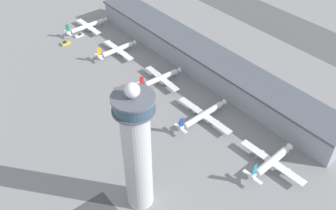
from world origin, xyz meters
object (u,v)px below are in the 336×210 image
Objects in this scene: control_tower at (137,150)px; airplane_gate_echo at (272,162)px; airplane_gate_alpha at (87,26)px; airplane_gate_bravo at (117,50)px; airplane_gate_delta at (203,115)px; service_truck_fuel at (66,43)px; airplane_gate_charlie at (161,78)px; service_truck_catering at (79,35)px.

airplane_gate_echo is (26.38, 63.38, -29.58)m from control_tower.
airplane_gate_alpha is 45.31m from airplane_gate_bravo.
control_tower is at bearing -28.69° from airplane_gate_bravo.
airplane_gate_delta is (137.77, -1.94, -0.05)m from airplane_gate_alpha.
airplane_gate_alpha is at bearing 109.57° from service_truck_fuel.
service_truck_fuel is at bearing 165.36° from control_tower.
control_tower is at bearing -112.60° from airplane_gate_echo.
service_truck_fuel is at bearing -70.43° from airplane_gate_alpha.
airplane_gate_delta is 1.05× the size of airplane_gate_echo.
airplane_gate_echo is at bearing -1.14° from airplane_gate_charlie.
airplane_gate_charlie is at bearing 135.55° from control_tower.
airplane_gate_echo is 182.48m from service_truck_catering.
service_truck_fuel is (-36.69, -23.27, -2.70)m from airplane_gate_bravo.
airplane_gate_charlie is 92.88m from airplane_gate_echo.
airplane_gate_charlie reaches higher than airplane_gate_delta.
airplane_gate_bravo is at bearing -1.21° from airplane_gate_alpha.
airplane_gate_alpha is at bearing -179.12° from airplane_gate_charlie.
service_truck_fuel is at bearing -147.61° from airplane_gate_bravo.
airplane_gate_echo reaches higher than airplane_gate_bravo.
airplane_gate_delta reaches higher than service_truck_fuel.
service_truck_catering is (-182.18, -9.80, -3.63)m from airplane_gate_echo.
airplane_gate_bravo is 0.86× the size of airplane_gate_echo.
airplane_gate_delta reaches higher than airplane_gate_alpha.
airplane_gate_alpha is at bearing 179.19° from airplane_gate_delta.
airplane_gate_bravo is (-114.81, 62.83, -30.37)m from control_tower.
airplane_gate_alpha is 1.12× the size of airplane_gate_charlie.
airplane_gate_echo is at bearing 3.08° from service_truck_catering.
airplane_gate_bravo is 0.81× the size of airplane_gate_delta.
airplane_gate_charlie is at bearing 178.86° from airplane_gate_echo.
airplane_gate_delta is (92.47, -0.99, 0.02)m from airplane_gate_bravo.
airplane_gate_charlie is 0.81× the size of airplane_gate_delta.
airplane_gate_alpha reaches higher than service_truck_catering.
service_truck_catering is at bearing -67.14° from airplane_gate_alpha.
airplane_gate_charlie is 4.58× the size of service_truck_fuel.
service_truck_catering is (4.30, -10.21, -2.91)m from airplane_gate_alpha.
airplane_gate_bravo is (45.30, -0.96, -0.06)m from airplane_gate_alpha.
airplane_gate_charlie is (93.63, 1.44, 0.25)m from airplane_gate_alpha.
control_tower is at bearing -44.45° from airplane_gate_charlie.
airplane_gate_charlie is (48.33, 2.39, 0.31)m from airplane_gate_bravo.
control_tower is at bearing -14.64° from service_truck_fuel.
airplane_gate_delta is at bearing -4.38° from airplane_gate_charlie.
airplane_gate_bravo reaches higher than service_truck_catering.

